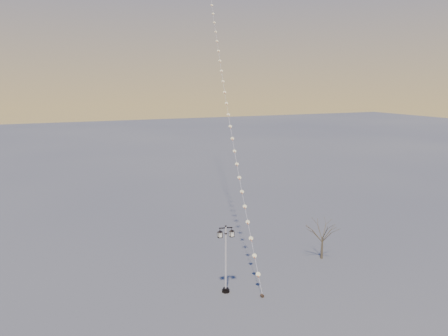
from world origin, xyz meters
TOP-DOWN VIEW (x-y plane):
  - ground at (0.00, 0.00)m, footprint 300.00×300.00m
  - street_lamp at (-3.42, 0.24)m, footprint 1.29×0.64m
  - bare_tree at (6.67, 2.36)m, footprint 2.17×2.17m
  - kite_train at (4.03, 18.05)m, footprint 11.29×39.67m

SIDE VIEW (x-z plane):
  - ground at x=0.00m, z-range 0.00..0.00m
  - bare_tree at x=6.67m, z-range 0.70..4.31m
  - street_lamp at x=-3.42m, z-range 0.28..5.44m
  - kite_train at x=4.03m, z-range -0.07..33.77m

